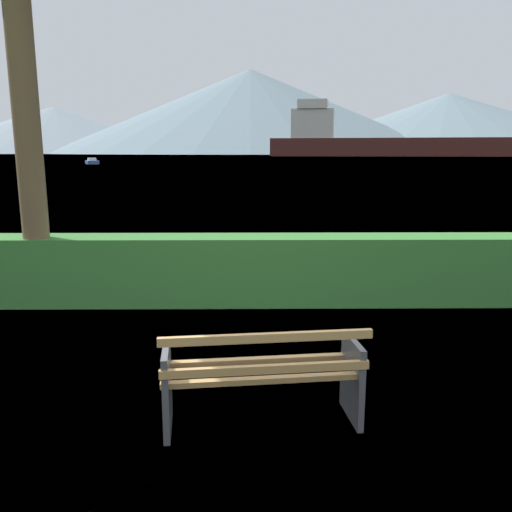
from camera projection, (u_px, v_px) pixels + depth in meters
The scene contains 7 objects.
ground_plane at pixel (261, 421), 4.24m from camera, with size 1400.00×1400.00×0.00m, color #4C6B33.
water_surface at pixel (250, 155), 304.27m from camera, with size 620.00×620.00×0.00m, color slate.
park_bench at pixel (262, 376), 4.10m from camera, with size 1.63×0.74×0.87m.
hedge_row at pixel (256, 270), 7.48m from camera, with size 9.87×0.65×0.98m, color #387A33.
cargo_ship_large at pixel (368, 141), 226.35m from camera, with size 101.26×32.99×24.07m.
fishing_boat_near at pixel (92, 162), 89.02m from camera, with size 3.64×5.41×1.06m.
distant_hills at pixel (279, 119), 530.54m from camera, with size 737.06×389.21×81.44m.
Camera 1 is at (-0.08, -3.88, 2.16)m, focal length 36.42 mm.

